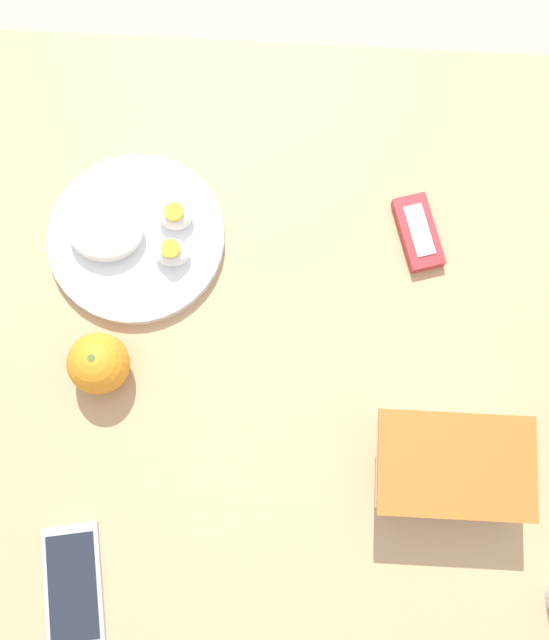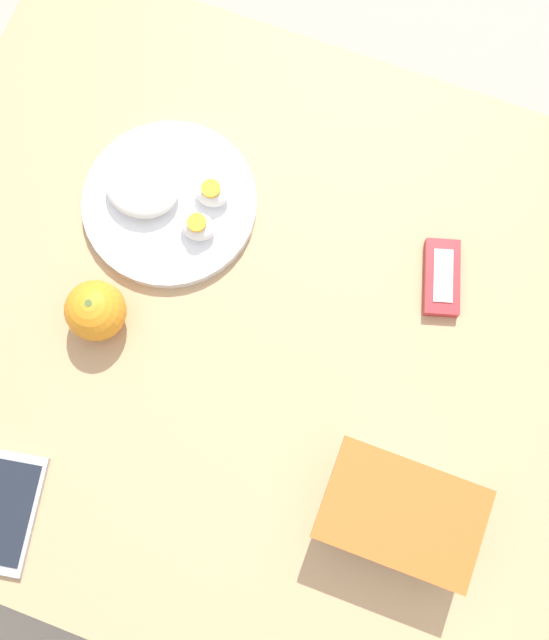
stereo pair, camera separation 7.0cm
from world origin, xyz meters
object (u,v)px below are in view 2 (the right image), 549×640
Objects in this scene: orange_fruit at (96,311)px; candy_bar at (442,278)px; rice_plate at (166,200)px; cell_phone at (8,512)px; food_container at (398,513)px.

candy_bar is at bearing -153.02° from orange_fruit.
orange_fruit is 0.33× the size of rice_plate.
orange_fruit is 0.50× the size of cell_phone.
food_container reaches higher than cell_phone.
orange_fruit is (0.47, -0.11, 0.00)m from food_container.
rice_plate is at bearing -34.01° from food_container.
cell_phone is (0.01, 0.29, -0.04)m from orange_fruit.
cell_phone is at bearing 86.03° from rice_plate.
rice_plate is 1.52× the size of cell_phone.
food_container is 0.33m from candy_bar.
candy_bar is (0.04, -0.33, -0.03)m from food_container.
candy_bar is 0.67m from cell_phone.
cell_phone is at bearing 48.95° from candy_bar.
orange_fruit reaches higher than cell_phone.
cell_phone is at bearing 20.25° from food_container.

